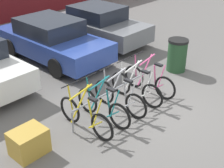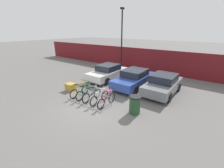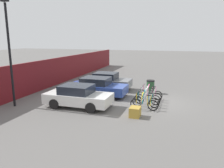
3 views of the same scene
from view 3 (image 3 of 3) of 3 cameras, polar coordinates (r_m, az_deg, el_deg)
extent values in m
plane|color=#605E5B|center=(15.11, 11.54, -4.63)|extent=(120.00, 120.00, 0.00)
cube|color=maroon|center=(18.39, -19.14, 1.82)|extent=(36.00, 0.16, 2.44)
cylinder|color=gray|center=(14.39, 8.65, -3.08)|extent=(2.90, 0.04, 0.04)
cylinder|color=gray|center=(13.09, 7.56, -5.83)|extent=(0.04, 0.04, 0.55)
cylinder|color=gray|center=(15.85, 9.48, -2.73)|extent=(0.04, 0.04, 0.55)
torus|color=black|center=(13.22, 10.66, -5.52)|extent=(0.06, 0.66, 0.66)
torus|color=black|center=(13.38, 6.18, -5.16)|extent=(0.06, 0.66, 0.66)
cylinder|color=yellow|center=(13.22, 7.77, -3.96)|extent=(0.60, 0.04, 0.76)
cylinder|color=yellow|center=(13.13, 8.04, -2.68)|extent=(0.68, 0.04, 0.16)
cylinder|color=yellow|center=(13.19, 9.21, -4.32)|extent=(0.14, 0.04, 0.63)
cylinder|color=yellow|center=(13.15, 10.07, -4.28)|extent=(0.32, 0.03, 0.58)
cylinder|color=yellow|center=(13.25, 9.80, -5.55)|extent=(0.40, 0.03, 0.08)
cylinder|color=yellow|center=(13.27, 6.39, -3.75)|extent=(0.12, 0.04, 0.69)
cylinder|color=black|center=(13.17, 6.61, -2.24)|extent=(0.52, 0.03, 0.03)
cube|color=black|center=(13.08, 9.66, -2.92)|extent=(0.10, 0.22, 0.05)
torus|color=black|center=(13.76, 10.97, -4.83)|extent=(0.06, 0.66, 0.66)
torus|color=black|center=(13.91, 6.66, -4.49)|extent=(0.06, 0.66, 0.66)
cylinder|color=#197A7F|center=(13.76, 8.20, -3.33)|extent=(0.60, 0.04, 0.76)
cylinder|color=#197A7F|center=(13.68, 8.45, -2.10)|extent=(0.68, 0.04, 0.16)
cylinder|color=#197A7F|center=(13.73, 9.57, -3.68)|extent=(0.14, 0.04, 0.63)
cylinder|color=#197A7F|center=(13.70, 10.40, -3.64)|extent=(0.32, 0.03, 0.58)
cylinder|color=#197A7F|center=(13.79, 10.14, -4.86)|extent=(0.40, 0.03, 0.08)
cylinder|color=#197A7F|center=(13.81, 6.87, -3.14)|extent=(0.12, 0.04, 0.69)
cylinder|color=black|center=(13.72, 7.08, -1.68)|extent=(0.52, 0.03, 0.03)
cube|color=black|center=(13.63, 10.01, -2.33)|extent=(0.10, 0.22, 0.05)
torus|color=black|center=(14.33, 11.27, -4.16)|extent=(0.06, 0.66, 0.66)
torus|color=black|center=(14.48, 7.13, -3.85)|extent=(0.06, 0.66, 0.66)
cylinder|color=#B7B7BC|center=(14.33, 8.61, -2.73)|extent=(0.60, 0.04, 0.76)
cylinder|color=#B7B7BC|center=(14.25, 8.85, -1.54)|extent=(0.68, 0.04, 0.16)
cylinder|color=#B7B7BC|center=(14.30, 9.93, -3.06)|extent=(0.14, 0.04, 0.63)
cylinder|color=#B7B7BC|center=(14.27, 10.73, -3.02)|extent=(0.32, 0.03, 0.58)
cylinder|color=#B7B7BC|center=(14.36, 10.47, -4.20)|extent=(0.40, 0.03, 0.08)
cylinder|color=#B7B7BC|center=(14.38, 7.33, -2.54)|extent=(0.12, 0.04, 0.69)
cylinder|color=black|center=(14.29, 7.54, -1.14)|extent=(0.52, 0.03, 0.03)
cube|color=black|center=(14.21, 10.35, -1.76)|extent=(0.10, 0.22, 0.05)
torus|color=black|center=(14.96, 11.57, -3.48)|extent=(0.06, 0.66, 0.66)
torus|color=black|center=(15.10, 7.61, -3.19)|extent=(0.06, 0.66, 0.66)
cylinder|color=silver|center=(14.96, 9.02, -2.11)|extent=(0.60, 0.04, 0.76)
cylinder|color=silver|center=(14.88, 9.26, -0.97)|extent=(0.68, 0.04, 0.16)
cylinder|color=silver|center=(14.93, 10.29, -2.43)|extent=(0.14, 0.04, 0.63)
cylinder|color=silver|center=(14.90, 11.05, -2.39)|extent=(0.32, 0.03, 0.58)
cylinder|color=silver|center=(14.99, 10.81, -3.52)|extent=(0.40, 0.03, 0.08)
cylinder|color=silver|center=(15.01, 7.80, -1.94)|extent=(0.12, 0.04, 0.69)
cylinder|color=black|center=(14.92, 8.00, -0.59)|extent=(0.52, 0.03, 0.03)
cube|color=black|center=(14.84, 10.69, -1.18)|extent=(0.10, 0.22, 0.05)
torus|color=black|center=(15.52, 11.81, -2.93)|extent=(0.06, 0.66, 0.66)
torus|color=black|center=(15.65, 7.99, -2.66)|extent=(0.06, 0.66, 0.66)
cylinder|color=#E55993|center=(15.52, 9.36, -1.62)|extent=(0.60, 0.04, 0.76)
cylinder|color=#E55993|center=(15.44, 9.59, -0.51)|extent=(0.68, 0.04, 0.16)
cylinder|color=#E55993|center=(15.49, 10.58, -1.92)|extent=(0.14, 0.04, 0.63)
cylinder|color=#E55993|center=(15.46, 11.32, -1.88)|extent=(0.32, 0.03, 0.58)
cylinder|color=#E55993|center=(15.54, 11.08, -2.97)|extent=(0.40, 0.03, 0.08)
cylinder|color=#E55993|center=(15.56, 8.18, -1.44)|extent=(0.12, 0.04, 0.69)
cylinder|color=black|center=(15.48, 8.37, -0.14)|extent=(0.52, 0.03, 0.03)
cube|color=black|center=(15.40, 10.97, -0.71)|extent=(0.10, 0.22, 0.05)
cube|color=silver|center=(13.81, -8.76, -3.66)|extent=(1.80, 4.14, 0.62)
cube|color=#1E232D|center=(13.71, -9.23, -1.33)|extent=(1.58, 1.90, 0.52)
cylinder|color=black|center=(13.75, -14.83, -5.07)|extent=(0.20, 0.64, 0.64)
cylinder|color=black|center=(15.15, -11.36, -3.32)|extent=(0.20, 0.64, 0.64)
cylinder|color=black|center=(12.65, -5.57, -6.22)|extent=(0.20, 0.64, 0.64)
cylinder|color=black|center=(14.16, -2.82, -4.17)|extent=(0.20, 0.64, 0.64)
cube|color=#2D479E|center=(16.23, -3.86, -1.18)|extent=(1.80, 4.35, 0.62)
cube|color=#1E232D|center=(16.15, -4.25, 0.81)|extent=(1.58, 2.00, 0.52)
cylinder|color=black|center=(16.04, -9.17, -2.37)|extent=(0.20, 0.64, 0.64)
cylinder|color=black|center=(17.54, -6.65, -1.06)|extent=(0.20, 0.64, 0.64)
cylinder|color=black|center=(15.09, -0.60, -3.14)|extent=(0.20, 0.64, 0.64)
cylinder|color=black|center=(16.67, 1.27, -1.67)|extent=(0.20, 0.64, 0.64)
cube|color=slate|center=(18.37, -1.32, 0.40)|extent=(1.80, 4.00, 0.62)
cube|color=#1E232D|center=(18.30, -1.62, 2.17)|extent=(1.58, 1.84, 0.52)
cylinder|color=black|center=(18.06, -5.69, -0.66)|extent=(0.20, 0.64, 0.64)
cylinder|color=black|center=(19.60, -3.70, 0.38)|extent=(0.20, 0.64, 0.64)
cylinder|color=black|center=(17.28, 1.39, -1.18)|extent=(0.20, 0.64, 0.64)
cylinder|color=black|center=(18.89, 2.86, -0.05)|extent=(0.20, 0.64, 0.64)
cylinder|color=black|center=(14.72, -25.08, 6.47)|extent=(0.14, 0.14, 6.26)
cube|color=black|center=(14.83, -26.27, 19.15)|extent=(0.24, 0.44, 0.20)
cylinder|color=#234728|center=(17.29, 9.99, -0.83)|extent=(0.60, 0.60, 0.95)
cylinder|color=black|center=(17.18, 10.05, 0.84)|extent=(0.63, 0.63, 0.08)
cube|color=#B28C33|center=(12.12, 6.05, -7.27)|extent=(0.70, 0.56, 0.55)
camera|label=1|loc=(8.94, 33.81, 10.02)|focal=50.00mm
camera|label=2|loc=(20.52, 30.73, 10.76)|focal=24.00mm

